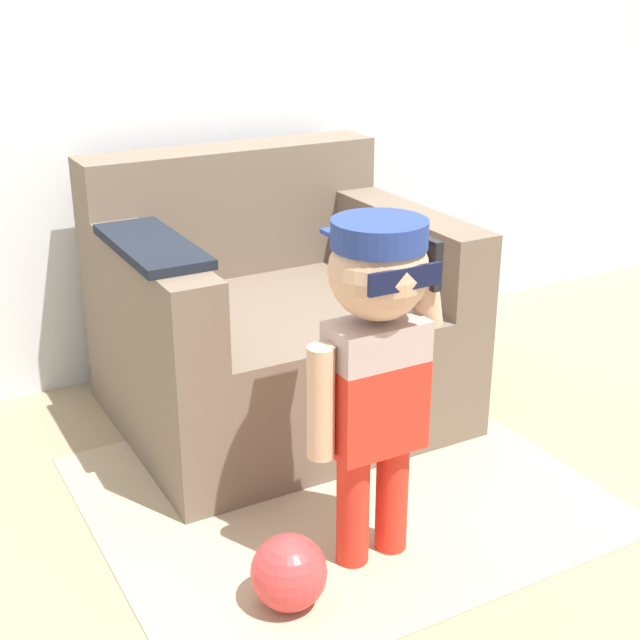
# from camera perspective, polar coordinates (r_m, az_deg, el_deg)

# --- Properties ---
(ground_plane) EXTENTS (10.00, 10.00, 0.00)m
(ground_plane) POSITION_cam_1_polar(r_m,az_deg,el_deg) (3.19, -0.02, -7.31)
(ground_plane) COLOR #998466
(wall_back) EXTENTS (10.00, 0.05, 2.60)m
(wall_back) POSITION_cam_1_polar(r_m,az_deg,el_deg) (3.57, -6.96, 17.54)
(wall_back) COLOR silver
(wall_back) RESTS_ON ground_plane
(armchair) EXTENTS (1.16, 1.00, 0.93)m
(armchair) POSITION_cam_1_polar(r_m,az_deg,el_deg) (3.23, -3.06, -0.25)
(armchair) COLOR #6B5B4C
(armchair) RESTS_ON ground_plane
(person_child) EXTENTS (0.40, 0.30, 0.98)m
(person_child) POSITION_cam_1_polar(r_m,az_deg,el_deg) (2.29, 3.59, -1.46)
(person_child) COLOR red
(person_child) RESTS_ON ground_plane
(side_table) EXTENTS (0.28, 0.28, 0.53)m
(side_table) POSITION_cam_1_polar(r_m,az_deg,el_deg) (3.63, 8.16, 1.62)
(side_table) COLOR beige
(side_table) RESTS_ON ground_plane
(rug) EXTENTS (1.49, 1.29, 0.01)m
(rug) POSITION_cam_1_polar(r_m,az_deg,el_deg) (2.86, 1.23, -10.93)
(rug) COLOR tan
(rug) RESTS_ON ground_plane
(toy_ball) EXTENTS (0.20, 0.20, 0.20)m
(toy_ball) POSITION_cam_1_polar(r_m,az_deg,el_deg) (2.38, -2.01, -15.84)
(toy_ball) COLOR #D13838
(toy_ball) RESTS_ON ground_plane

